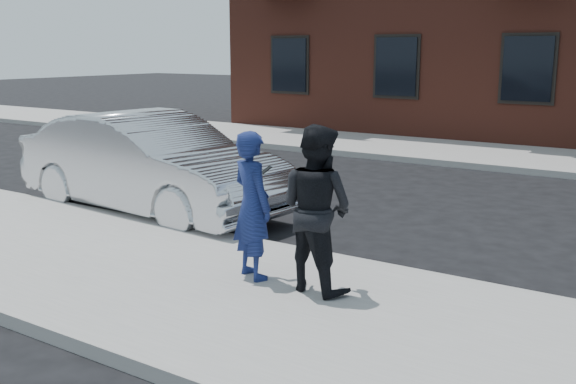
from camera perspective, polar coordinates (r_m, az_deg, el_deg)
The scene contains 8 objects.
ground at distance 7.97m, azimuth -6.65°, elevation -8.12°, with size 100.00×100.00×0.00m, color black.
near_sidewalk at distance 7.77m, azimuth -7.86°, elevation -8.11°, with size 50.00×3.50×0.15m, color gray.
near_curb at distance 9.12m, azimuth -0.33°, elevation -4.92°, with size 50.00×0.10×0.15m, color #999691.
far_sidewalk at distance 17.81m, azimuth 17.45°, elevation 2.92°, with size 50.00×3.50×0.15m, color gray.
far_curb at distance 16.11m, azimuth 15.62°, elevation 2.11°, with size 50.00×0.10×0.15m, color #999691.
silver_sedan at distance 11.52m, azimuth -11.57°, elevation 2.35°, with size 1.78×5.12×1.69m, color #B7BABF.
man_hoodie at distance 7.64m, azimuth -3.05°, elevation -1.13°, with size 0.73×0.62×1.70m.
man_peacoat at distance 7.23m, azimuth 2.42°, elevation -1.40°, with size 0.98×0.81×1.81m.
Camera 1 is at (4.88, -5.67, 2.74)m, focal length 42.00 mm.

